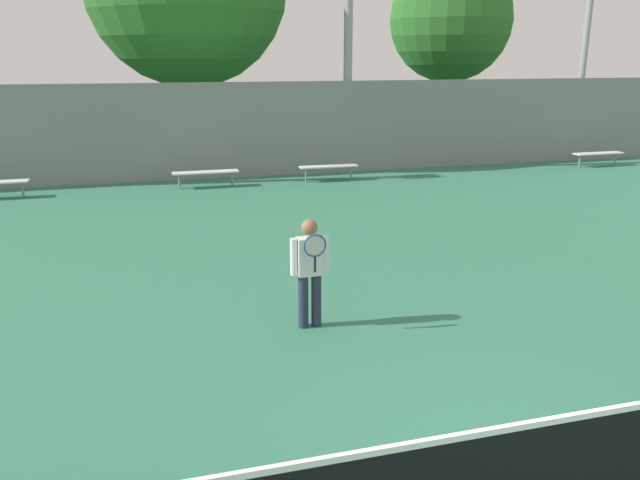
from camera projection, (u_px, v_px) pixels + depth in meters
The scene contains 7 objects.
tennis_net at pixel (576, 474), 4.79m from camera, with size 11.92×0.09×1.10m.
tennis_player at pixel (310, 267), 8.49m from camera, with size 0.54×0.41×1.55m.
bench_courtside_far at pixel (206, 173), 17.83m from camera, with size 1.88×0.40×0.46m.
bench_adjacent_court at pixel (329, 167), 18.78m from camera, with size 1.77×0.40×0.46m.
bench_by_gate at pixel (598, 154), 21.26m from camera, with size 1.79×0.40×0.46m.
back_fence at pixel (246, 130), 19.13m from camera, with size 30.39×0.06×2.88m.
tree_green_tall at pixel (451, 20), 25.03m from camera, with size 4.89×4.89×7.46m.
Camera 1 is at (-3.00, -3.40, 3.65)m, focal length 35.00 mm.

